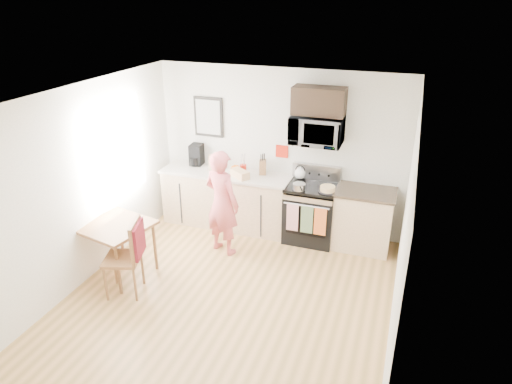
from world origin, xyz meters
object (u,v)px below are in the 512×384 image
(cake, at_px, (328,189))
(chair, at_px, (132,248))
(person, at_px, (222,203))
(microwave, at_px, (317,130))
(dining_table, at_px, (117,231))
(range, at_px, (311,214))

(cake, bearing_deg, chair, -136.65)
(person, distance_m, chair, 1.50)
(microwave, xyz_separation_m, dining_table, (-2.25, -1.93, -1.08))
(microwave, height_order, chair, microwave)
(microwave, bearing_deg, cake, -45.85)
(person, relative_size, chair, 1.54)
(microwave, distance_m, cake, 0.88)
(microwave, relative_size, cake, 2.84)
(microwave, bearing_deg, range, -89.94)
(cake, bearing_deg, range, 147.61)
(cake, bearing_deg, person, -156.36)
(chair, bearing_deg, microwave, 33.10)
(person, distance_m, cake, 1.56)
(microwave, relative_size, chair, 0.73)
(range, relative_size, dining_table, 1.37)
(chair, relative_size, cake, 3.89)
(range, relative_size, cake, 4.34)
(person, bearing_deg, microwave, -123.92)
(dining_table, distance_m, cake, 3.03)
(range, xyz_separation_m, cake, (0.26, -0.17, 0.53))
(microwave, bearing_deg, chair, -129.07)
(range, xyz_separation_m, microwave, (-0.00, 0.10, 1.32))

